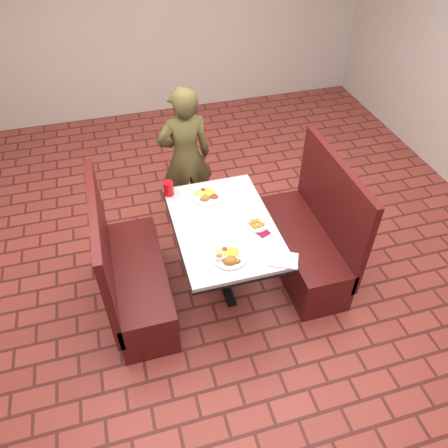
{
  "coord_description": "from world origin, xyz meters",
  "views": [
    {
      "loc": [
        -0.72,
        -2.53,
        3.15
      ],
      "look_at": [
        0.0,
        0.0,
        0.75
      ],
      "focal_mm": 35.0,
      "sensor_mm": 36.0,
      "label": 1
    }
  ],
  "objects": [
    {
      "name": "maroon_napkin",
      "position": [
        0.27,
        -0.18,
        0.75
      ],
      "size": [
        0.13,
        0.13,
        0.0
      ],
      "primitive_type": "cube",
      "rotation": [
        0.0,
        0.0,
        0.42
      ],
      "color": "maroon",
      "rests_on": "dining_table"
    },
    {
      "name": "diner_person",
      "position": [
        -0.1,
        1.05,
        0.74
      ],
      "size": [
        0.56,
        0.39,
        1.47
      ],
      "primitive_type": "imported",
      "rotation": [
        0.0,
        0.0,
        3.21
      ],
      "color": "brown",
      "rests_on": "ground"
    },
    {
      "name": "paper_napkin",
      "position": [
        0.32,
        -0.51,
        0.76
      ],
      "size": [
        0.26,
        0.24,
        0.01
      ],
      "primitive_type": "cube",
      "rotation": [
        0.0,
        0.0,
        -0.46
      ],
      "color": "white",
      "rests_on": "dining_table"
    },
    {
      "name": "far_dinner_plate",
      "position": [
        -0.05,
        0.39,
        0.77
      ],
      "size": [
        0.27,
        0.27,
        0.07
      ],
      "rotation": [
        0.0,
        0.0,
        -0.06
      ],
      "color": "white",
      "rests_on": "dining_table"
    },
    {
      "name": "plantain_plate",
      "position": [
        0.25,
        -0.09,
        0.76
      ],
      "size": [
        0.18,
        0.18,
        0.03
      ],
      "rotation": [
        0.0,
        0.0,
        0.22
      ],
      "color": "white",
      "rests_on": "dining_table"
    },
    {
      "name": "fork_utensil",
      "position": [
        -0.05,
        -0.4,
        0.76
      ],
      "size": [
        0.04,
        0.16,
        0.0
      ],
      "primitive_type": "cube",
      "rotation": [
        0.0,
        0.0,
        0.19
      ],
      "color": "silver",
      "rests_on": "dining_table"
    },
    {
      "name": "lettuce_shreds",
      "position": [
        0.04,
        0.06,
        0.75
      ],
      "size": [
        0.28,
        0.32,
        0.0
      ],
      "primitive_type": null,
      "color": "#8EBC4B",
      "rests_on": "dining_table"
    },
    {
      "name": "booth_bench_right",
      "position": [
        0.8,
        0.0,
        0.33
      ],
      "size": [
        0.47,
        1.2,
        1.17
      ],
      "color": "#4B1311",
      "rests_on": "ground"
    },
    {
      "name": "room",
      "position": [
        0.0,
        0.0,
        1.91
      ],
      "size": [
        7.0,
        7.04,
        2.82
      ],
      "color": "#953A30",
      "rests_on": "ground"
    },
    {
      "name": "booth_bench_left",
      "position": [
        -0.8,
        0.0,
        0.33
      ],
      "size": [
        0.47,
        1.2,
        1.17
      ],
      "color": "#4B1311",
      "rests_on": "ground"
    },
    {
      "name": "dining_table",
      "position": [
        0.0,
        0.0,
        0.65
      ],
      "size": [
        0.81,
        1.21,
        0.75
      ],
      "color": "#AEB1B3",
      "rests_on": "ground"
    },
    {
      "name": "red_tumbler",
      "position": [
        -0.36,
        0.51,
        0.82
      ],
      "size": [
        0.09,
        0.09,
        0.13
      ],
      "primitive_type": "cylinder",
      "color": "red",
      "rests_on": "dining_table"
    },
    {
      "name": "spoon_utensil",
      "position": [
        0.17,
        -0.16,
        0.75
      ],
      "size": [
        0.07,
        0.1,
        0.0
      ],
      "primitive_type": "cube",
      "rotation": [
        0.0,
        0.0,
        0.6
      ],
      "color": "silver",
      "rests_on": "dining_table"
    },
    {
      "name": "knife_utensil",
      "position": [
        -0.06,
        -0.36,
        0.76
      ],
      "size": [
        0.06,
        0.16,
        0.0
      ],
      "primitive_type": "cube",
      "rotation": [
        0.0,
        0.0,
        0.29
      ],
      "color": "silver",
      "rests_on": "dining_table"
    },
    {
      "name": "near_dinner_plate",
      "position": [
        -0.07,
        -0.38,
        0.78
      ],
      "size": [
        0.26,
        0.26,
        0.08
      ],
      "rotation": [
        0.0,
        0.0,
        -0.27
      ],
      "color": "white",
      "rests_on": "dining_table"
    }
  ]
}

